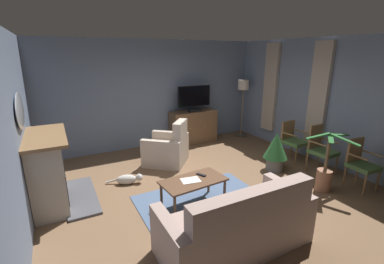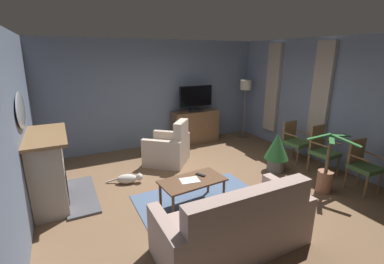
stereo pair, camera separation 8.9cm
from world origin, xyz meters
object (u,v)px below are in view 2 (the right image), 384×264
Objects in this scene: potted_plant_on_hearth_side at (277,150)px; side_chair_tucked_against_wall at (294,140)px; potted_plant_tall_palm_by_window at (326,176)px; floor_lamp at (245,93)px; tv_remote at (200,175)px; folded_newspaper at (190,180)px; television at (196,98)px; sofa_floral at (235,227)px; side_chair_mid_row at (362,164)px; fireplace at (50,171)px; wall_mirror_oval at (21,110)px; cat at (129,179)px; tv_cabinet at (195,128)px; coffee_table at (192,183)px; side_chair_far_end at (322,149)px; armchair_in_far_corner at (169,149)px.

side_chair_tucked_against_wall is at bearing 18.45° from potted_plant_on_hearth_side.
potted_plant_tall_palm_by_window is 3.60m from floor_lamp.
potted_plant_tall_palm_by_window reaches higher than potted_plant_on_hearth_side.
folded_newspaper is (-0.24, -0.08, -0.01)m from tv_remote.
tv_remote is 0.57× the size of folded_newspaper.
television reaches higher than sofa_floral.
tv_remote reaches higher than folded_newspaper.
potted_plant_tall_palm_by_window is (-0.63, -1.33, -0.19)m from side_chair_tucked_against_wall.
side_chair_tucked_against_wall is at bearing 90.27° from side_chair_mid_row.
fireplace is 1.43× the size of wall_mirror_oval.
floor_lamp is at bearing 21.01° from cat.
tv_cabinet is 3.64m from potted_plant_tall_palm_by_window.
side_chair_mid_row is (2.99, -0.87, 0.09)m from coffee_table.
side_chair_far_end reaches higher than side_chair_mid_row.
side_chair_tucked_against_wall is at bearing 64.75° from potted_plant_tall_palm_by_window.
wall_mirror_oval reaches higher than cat.
wall_mirror_oval reaches higher than tv_remote.
potted_plant_tall_palm_by_window is at bearing -77.14° from tv_cabinet.
sofa_floral is at bearing -148.22° from side_chair_tucked_against_wall.
television is 0.87× the size of potted_plant_tall_palm_by_window.
sofa_floral is 3.03m from armchair_in_far_corner.
fireplace reaches higher than coffee_table.
floor_lamp is (3.83, 1.47, 1.22)m from cat.
side_chair_mid_row is at bearing -69.10° from tv_cabinet.
wall_mirror_oval is 4.67m from potted_plant_on_hearth_side.
folded_newspaper is 3.16m from side_chair_mid_row.
side_chair_tucked_against_wall is at bearing 75.17° from tv_remote.
armchair_in_far_corner reaches higher than folded_newspaper.
floor_lamp reaches higher than side_chair_tucked_against_wall.
tv_cabinet is 0.85m from television.
cat is 0.39× the size of floor_lamp.
floor_lamp reaches higher than tv_cabinet.
folded_newspaper is at bearing -61.37° from cat.
floor_lamp is at bearing 105.32° from tv_remote.
floor_lamp is (3.14, 2.74, 0.84)m from folded_newspaper.
side_chair_tucked_against_wall is at bearing -57.09° from tv_cabinet.
sofa_floral is 5.05m from floor_lamp.
side_chair_tucked_against_wall reaches higher than coffee_table.
wall_mirror_oval reaches higher than television.
wall_mirror_oval is at bearing 134.93° from sofa_floral.
coffee_table is 1.15m from sofa_floral.
side_chair_mid_row is at bearing 44.06° from tv_remote.
tv_cabinet is at bearing 115.95° from side_chair_far_end.
fireplace reaches higher than folded_newspaper.
wall_mirror_oval is at bearing 167.21° from side_chair_far_end.
fireplace reaches higher than side_chair_mid_row.
potted_plant_tall_palm_by_window is at bearing -51.07° from armchair_in_far_corner.
fireplace is 4.74m from potted_plant_tall_palm_by_window.
cat is (1.29, 0.12, -0.48)m from fireplace.
television reaches higher than armchair_in_far_corner.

